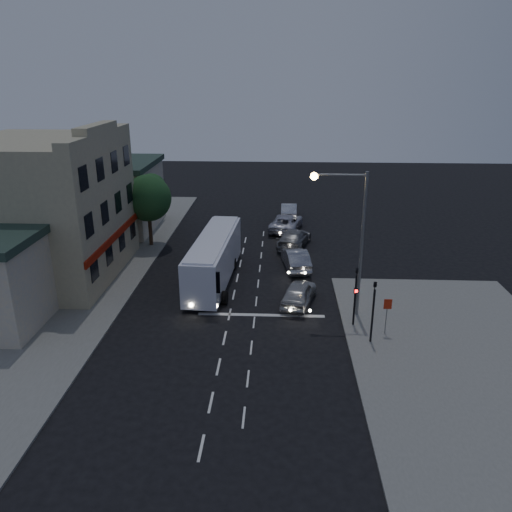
{
  "coord_description": "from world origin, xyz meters",
  "views": [
    {
      "loc": [
        3.0,
        -26.25,
        14.37
      ],
      "look_at": [
        1.45,
        6.82,
        2.2
      ],
      "focal_mm": 35.0,
      "sensor_mm": 36.0,
      "label": 1
    }
  ],
  "objects_px": {
    "traffic_signal_side": "(374,305)",
    "street_tree": "(148,196)",
    "traffic_signal_main": "(356,290)",
    "regulatory_sign": "(387,311)",
    "tour_bus": "(214,257)",
    "car_sedan_a": "(296,259)",
    "car_extra": "(289,210)",
    "streetlight": "(352,228)",
    "car_sedan_c": "(286,223)",
    "car_sedan_b": "(294,238)",
    "car_suv": "(299,293)"
  },
  "relations": [
    {
      "from": "traffic_signal_main",
      "to": "car_extra",
      "type": "bearing_deg",
      "value": 98.3
    },
    {
      "from": "tour_bus",
      "to": "traffic_signal_main",
      "type": "height_order",
      "value": "traffic_signal_main"
    },
    {
      "from": "car_suv",
      "to": "car_extra",
      "type": "height_order",
      "value": "car_suv"
    },
    {
      "from": "tour_bus",
      "to": "car_sedan_a",
      "type": "relative_size",
      "value": 2.37
    },
    {
      "from": "tour_bus",
      "to": "car_sedan_c",
      "type": "xyz_separation_m",
      "value": [
        5.36,
        12.82,
        -1.07
      ]
    },
    {
      "from": "car_extra",
      "to": "traffic_signal_side",
      "type": "bearing_deg",
      "value": 100.3
    },
    {
      "from": "regulatory_sign",
      "to": "traffic_signal_main",
      "type": "bearing_deg",
      "value": 149.16
    },
    {
      "from": "car_sedan_b",
      "to": "streetlight",
      "type": "height_order",
      "value": "streetlight"
    },
    {
      "from": "car_suv",
      "to": "traffic_signal_side",
      "type": "relative_size",
      "value": 1.09
    },
    {
      "from": "tour_bus",
      "to": "car_extra",
      "type": "relative_size",
      "value": 2.45
    },
    {
      "from": "car_sedan_c",
      "to": "car_extra",
      "type": "relative_size",
      "value": 1.22
    },
    {
      "from": "car_sedan_a",
      "to": "traffic_signal_side",
      "type": "bearing_deg",
      "value": 100.34
    },
    {
      "from": "traffic_signal_main",
      "to": "streetlight",
      "type": "xyz_separation_m",
      "value": [
        -0.26,
        1.42,
        3.31
      ]
    },
    {
      "from": "car_sedan_a",
      "to": "car_sedan_b",
      "type": "distance_m",
      "value": 5.3
    },
    {
      "from": "car_sedan_a",
      "to": "regulatory_sign",
      "type": "height_order",
      "value": "regulatory_sign"
    },
    {
      "from": "car_sedan_c",
      "to": "car_sedan_b",
      "type": "bearing_deg",
      "value": 108.89
    },
    {
      "from": "car_sedan_c",
      "to": "streetlight",
      "type": "distance_m",
      "value": 18.99
    },
    {
      "from": "car_suv",
      "to": "traffic_signal_main",
      "type": "bearing_deg",
      "value": 150.27
    },
    {
      "from": "traffic_signal_main",
      "to": "car_sedan_c",
      "type": "bearing_deg",
      "value": 101.21
    },
    {
      "from": "car_sedan_a",
      "to": "street_tree",
      "type": "distance_m",
      "value": 14.02
    },
    {
      "from": "car_suv",
      "to": "car_extra",
      "type": "distance_m",
      "value": 21.06
    },
    {
      "from": "street_tree",
      "to": "regulatory_sign",
      "type": "bearing_deg",
      "value": -41.08
    },
    {
      "from": "traffic_signal_main",
      "to": "regulatory_sign",
      "type": "height_order",
      "value": "traffic_signal_main"
    },
    {
      "from": "traffic_signal_main",
      "to": "regulatory_sign",
      "type": "bearing_deg",
      "value": -30.84
    },
    {
      "from": "car_suv",
      "to": "car_extra",
      "type": "bearing_deg",
      "value": -75.26
    },
    {
      "from": "car_extra",
      "to": "street_tree",
      "type": "height_order",
      "value": "street_tree"
    },
    {
      "from": "car_sedan_c",
      "to": "traffic_signal_side",
      "type": "relative_size",
      "value": 1.38
    },
    {
      "from": "traffic_signal_side",
      "to": "tour_bus",
      "type": "bearing_deg",
      "value": 139.17
    },
    {
      "from": "traffic_signal_side",
      "to": "car_suv",
      "type": "bearing_deg",
      "value": 127.8
    },
    {
      "from": "traffic_signal_side",
      "to": "car_sedan_c",
      "type": "bearing_deg",
      "value": 102.0
    },
    {
      "from": "car_extra",
      "to": "streetlight",
      "type": "height_order",
      "value": "streetlight"
    },
    {
      "from": "car_sedan_a",
      "to": "street_tree",
      "type": "bearing_deg",
      "value": -29.81
    },
    {
      "from": "car_sedan_b",
      "to": "traffic_signal_side",
      "type": "bearing_deg",
      "value": 118.26
    },
    {
      "from": "traffic_signal_side",
      "to": "regulatory_sign",
      "type": "height_order",
      "value": "traffic_signal_side"
    },
    {
      "from": "car_sedan_a",
      "to": "regulatory_sign",
      "type": "xyz_separation_m",
      "value": [
        4.9,
        -10.38,
        0.81
      ]
    },
    {
      "from": "car_suv",
      "to": "traffic_signal_side",
      "type": "height_order",
      "value": "traffic_signal_side"
    },
    {
      "from": "traffic_signal_side",
      "to": "street_tree",
      "type": "bearing_deg",
      "value": 135.5
    },
    {
      "from": "tour_bus",
      "to": "car_sedan_c",
      "type": "relative_size",
      "value": 2.0
    },
    {
      "from": "traffic_signal_main",
      "to": "streetlight",
      "type": "bearing_deg",
      "value": 100.2
    },
    {
      "from": "tour_bus",
      "to": "car_sedan_a",
      "type": "bearing_deg",
      "value": 28.33
    },
    {
      "from": "car_sedan_b",
      "to": "car_extra",
      "type": "relative_size",
      "value": 1.16
    },
    {
      "from": "street_tree",
      "to": "traffic_signal_side",
      "type": "bearing_deg",
      "value": -44.5
    },
    {
      "from": "car_sedan_a",
      "to": "car_sedan_c",
      "type": "relative_size",
      "value": 0.84
    },
    {
      "from": "car_sedan_c",
      "to": "regulatory_sign",
      "type": "xyz_separation_m",
      "value": [
        5.54,
        -20.41,
        0.81
      ]
    },
    {
      "from": "traffic_signal_main",
      "to": "street_tree",
      "type": "distance_m",
      "value": 21.38
    },
    {
      "from": "traffic_signal_main",
      "to": "street_tree",
      "type": "xyz_separation_m",
      "value": [
        -15.81,
        14.25,
        2.08
      ]
    },
    {
      "from": "streetlight",
      "to": "car_sedan_a",
      "type": "bearing_deg",
      "value": 110.33
    },
    {
      "from": "car_sedan_b",
      "to": "car_extra",
      "type": "xyz_separation_m",
      "value": [
        -0.31,
        9.42,
        -0.02
      ]
    },
    {
      "from": "car_suv",
      "to": "car_extra",
      "type": "relative_size",
      "value": 0.97
    },
    {
      "from": "street_tree",
      "to": "tour_bus",
      "type": "bearing_deg",
      "value": -49.26
    }
  ]
}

